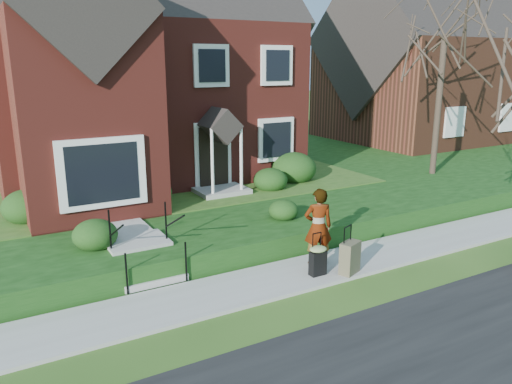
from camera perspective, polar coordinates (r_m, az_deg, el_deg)
ground at (r=11.31m, az=2.61°, el=-10.08°), size 120.00×120.00×0.00m
sidewalk at (r=11.29m, az=2.61°, el=-9.90°), size 60.00×1.60×0.08m
terrace at (r=22.20m, az=-3.64°, el=3.17°), size 44.00×20.00×0.60m
walkway at (r=14.58m, az=-16.50°, el=-2.27°), size 1.20×6.00×0.06m
main_house at (r=19.03m, az=-13.99°, el=15.89°), size 10.40×10.20×9.40m
neighbour_house at (r=29.14m, az=18.59°, el=15.01°), size 9.40×8.00×9.20m
front_steps at (r=11.73m, az=-12.79°, el=-6.98°), size 1.40×2.02×1.50m
foundation_shrubs at (r=15.54m, az=-5.10°, el=1.01°), size 10.20×4.76×1.14m
woman at (r=11.74m, az=7.12°, el=-3.96°), size 0.78×0.65×1.85m
suitcase_black at (r=11.33m, az=7.09°, el=-7.59°), size 0.41×0.33×0.99m
suitcase_olive at (r=11.54m, az=10.68°, el=-7.37°), size 0.58×0.46×1.11m
tree_gap at (r=19.77m, az=20.85°, el=17.19°), size 5.31×5.31×7.58m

